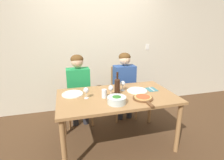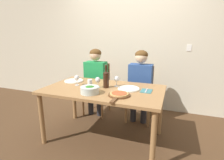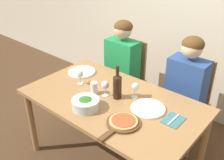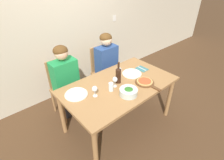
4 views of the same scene
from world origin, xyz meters
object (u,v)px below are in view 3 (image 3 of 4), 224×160
(pizza_on_board, at_px, (123,122))
(wine_glass_centre, at_px, (105,86))
(person_man, at_px, (186,84))
(dinner_plate_right, at_px, (148,108))
(person_woman, at_px, (121,61))
(wine_glass_right, at_px, (135,87))
(wine_bottle, at_px, (117,85))
(chair_left, at_px, (127,76))
(fork_on_napkin, at_px, (173,120))
(water_tumbler, at_px, (94,88))
(wine_glass_left, at_px, (80,74))
(chair_right, at_px, (188,99))
(broccoli_bowl, at_px, (86,104))
(dinner_plate_left, at_px, (82,72))

(pizza_on_board, height_order, wine_glass_centre, wine_glass_centre)
(person_man, bearing_deg, dinner_plate_right, -92.74)
(person_woman, bearing_deg, pizza_on_board, -50.94)
(wine_glass_right, height_order, wine_glass_centre, same)
(wine_bottle, bearing_deg, chair_left, 121.80)
(person_man, distance_m, fork_on_napkin, 0.66)
(water_tumbler, bearing_deg, dinner_plate_right, 12.07)
(wine_bottle, xyz_separation_m, wine_glass_left, (-0.44, -0.04, -0.02))
(chair_right, height_order, pizza_on_board, chair_right)
(chair_left, bearing_deg, pizza_on_board, -54.12)
(chair_right, distance_m, wine_glass_right, 0.79)
(chair_left, relative_size, person_woman, 0.77)
(wine_glass_left, bearing_deg, wine_glass_right, 14.70)
(dinner_plate_right, bearing_deg, wine_glass_centre, -169.46)
(person_man, height_order, wine_bottle, person_man)
(dinner_plate_right, xyz_separation_m, fork_on_napkin, (0.24, 0.00, -0.01))
(wine_glass_left, height_order, wine_glass_centre, same)
(person_woman, bearing_deg, dinner_plate_right, -38.52)
(person_woman, xyz_separation_m, wine_glass_centre, (0.38, -0.71, 0.12))
(broccoli_bowl, height_order, wine_glass_centre, wine_glass_centre)
(chair_left, distance_m, water_tumbler, 0.95)
(dinner_plate_left, height_order, pizza_on_board, pizza_on_board)
(person_man, distance_m, wine_glass_centre, 0.85)
(person_man, distance_m, water_tumbler, 0.93)
(person_woman, distance_m, pizza_on_board, 1.20)
(dinner_plate_right, xyz_separation_m, wine_glass_left, (-0.75, -0.07, 0.10))
(person_man, bearing_deg, wine_glass_right, -112.26)
(chair_left, height_order, dinner_plate_left, chair_left)
(chair_right, distance_m, pizza_on_board, 1.08)
(person_man, relative_size, wine_glass_left, 8.17)
(person_woman, bearing_deg, wine_bottle, -54.01)
(wine_glass_centre, bearing_deg, person_man, 57.73)
(wine_glass_right, distance_m, wine_glass_centre, 0.27)
(broccoli_bowl, height_order, pizza_on_board, broccoli_bowl)
(dinner_plate_right, relative_size, wine_glass_left, 1.96)
(wine_glass_left, bearing_deg, dinner_plate_left, 132.76)
(dinner_plate_left, distance_m, wine_glass_left, 0.26)
(person_woman, distance_m, wine_glass_left, 0.71)
(wine_glass_right, bearing_deg, pizza_on_board, -67.29)
(broccoli_bowl, relative_size, water_tumbler, 2.02)
(dinner_plate_left, xyz_separation_m, pizza_on_board, (0.88, -0.41, 0.01))
(wine_glass_right, bearing_deg, wine_bottle, -137.85)
(person_man, height_order, wine_glass_left, person_man)
(broccoli_bowl, bearing_deg, person_woman, 111.72)
(broccoli_bowl, height_order, dinner_plate_right, broccoli_bowl)
(dinner_plate_right, bearing_deg, person_man, 87.26)
(broccoli_bowl, xyz_separation_m, fork_on_napkin, (0.65, 0.33, -0.04))
(broccoli_bowl, height_order, wine_glass_right, wine_glass_right)
(dinner_plate_right, bearing_deg, water_tumbler, -167.93)
(wine_glass_centre, bearing_deg, chair_right, 61.42)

